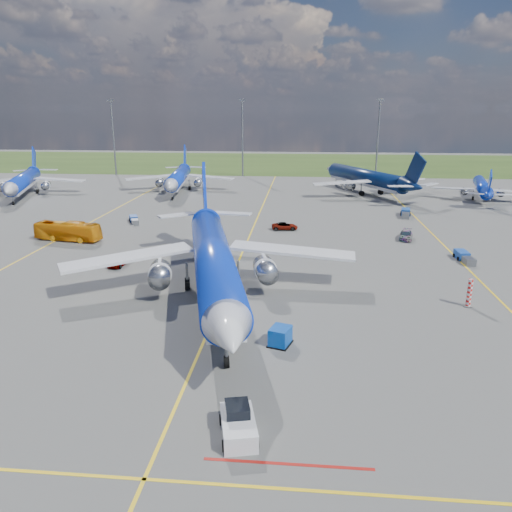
# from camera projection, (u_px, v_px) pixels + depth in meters

# --- Properties ---
(ground) EXTENTS (400.00, 400.00, 0.00)m
(ground) POSITION_uv_depth(u_px,v_px,m) (209.00, 329.00, 47.00)
(ground) COLOR #50504D
(ground) RESTS_ON ground
(grass_strip) EXTENTS (400.00, 80.00, 0.01)m
(grass_strip) POSITION_uv_depth(u_px,v_px,m) (281.00, 163.00, 190.17)
(grass_strip) COLOR #2D4719
(grass_strip) RESTS_ON ground
(taxiway_lines) EXTENTS (60.25, 160.00, 0.02)m
(taxiway_lines) POSITION_uv_depth(u_px,v_px,m) (245.00, 249.00, 73.42)
(taxiway_lines) COLOR yellow
(taxiway_lines) RESTS_ON ground
(floodlight_masts) EXTENTS (202.20, 0.50, 22.70)m
(floodlight_masts) POSITION_uv_depth(u_px,v_px,m) (309.00, 134.00, 147.53)
(floodlight_masts) COLOR slate
(floodlight_masts) RESTS_ON ground
(warning_post) EXTENTS (0.50, 0.50, 3.00)m
(warning_post) POSITION_uv_depth(u_px,v_px,m) (469.00, 293.00, 51.88)
(warning_post) COLOR red
(warning_post) RESTS_ON ground
(bg_jet_nw) EXTENTS (40.11, 45.77, 10.04)m
(bg_jet_nw) POSITION_uv_depth(u_px,v_px,m) (25.00, 195.00, 118.83)
(bg_jet_nw) COLOR #0D30BB
(bg_jet_nw) RESTS_ON ground
(bg_jet_nnw) EXTENTS (33.87, 41.82, 10.08)m
(bg_jet_nnw) POSITION_uv_depth(u_px,v_px,m) (179.00, 191.00, 124.63)
(bg_jet_nnw) COLOR #0D30BB
(bg_jet_nnw) RESTS_ON ground
(bg_jet_n) EXTENTS (47.68, 52.34, 11.12)m
(bg_jet_n) POSITION_uv_depth(u_px,v_px,m) (365.00, 193.00, 121.95)
(bg_jet_n) COLOR #081B45
(bg_jet_n) RESTS_ON ground
(bg_jet_ne) EXTENTS (29.66, 34.97, 7.95)m
(bg_jet_ne) POSITION_uv_depth(u_px,v_px,m) (481.00, 199.00, 114.22)
(bg_jet_ne) COLOR #0D30BB
(bg_jet_ne) RESTS_ON ground
(main_airliner) EXTENTS (45.77, 54.03, 12.30)m
(main_airliner) POSITION_uv_depth(u_px,v_px,m) (215.00, 297.00, 54.84)
(main_airliner) COLOR #0D30BB
(main_airliner) RESTS_ON ground
(pushback_tug) EXTENTS (2.93, 5.72, 1.90)m
(pushback_tug) POSITION_uv_depth(u_px,v_px,m) (238.00, 424.00, 31.55)
(pushback_tug) COLOR silver
(pushback_tug) RESTS_ON ground
(uld_container) EXTENTS (2.13, 2.39, 1.60)m
(uld_container) POSITION_uv_depth(u_px,v_px,m) (280.00, 336.00, 43.64)
(uld_container) COLOR #0B43A6
(uld_container) RESTS_ON ground
(apron_bus) EXTENTS (10.95, 4.16, 2.98)m
(apron_bus) POSITION_uv_depth(u_px,v_px,m) (68.00, 231.00, 78.00)
(apron_bus) COLOR orange
(apron_bus) RESTS_ON ground
(service_car_a) EXTENTS (2.21, 4.53, 1.49)m
(service_car_a) POSITION_uv_depth(u_px,v_px,m) (119.00, 260.00, 65.77)
(service_car_a) COLOR #999999
(service_car_a) RESTS_ON ground
(service_car_b) EXTENTS (4.66, 2.54, 1.24)m
(service_car_b) POSITION_uv_depth(u_px,v_px,m) (285.00, 226.00, 85.17)
(service_car_b) COLOR #999999
(service_car_b) RESTS_ON ground
(service_car_c) EXTENTS (2.98, 5.03, 1.37)m
(service_car_c) POSITION_uv_depth(u_px,v_px,m) (406.00, 235.00, 78.83)
(service_car_c) COLOR #999999
(service_car_c) RESTS_ON ground
(baggage_tug_w) EXTENTS (1.63, 5.07, 1.12)m
(baggage_tug_w) POSITION_uv_depth(u_px,v_px,m) (464.00, 257.00, 67.82)
(baggage_tug_w) COLOR #1C4CAB
(baggage_tug_w) RESTS_ON ground
(baggage_tug_c) EXTENTS (3.09, 4.86, 1.07)m
(baggage_tug_c) POSITION_uv_depth(u_px,v_px,m) (134.00, 220.00, 90.70)
(baggage_tug_c) COLOR #1A43A0
(baggage_tug_c) RESTS_ON ground
(baggage_tug_e) EXTENTS (2.49, 5.77, 1.26)m
(baggage_tug_e) POSITION_uv_depth(u_px,v_px,m) (405.00, 213.00, 95.91)
(baggage_tug_e) COLOR #184393
(baggage_tug_e) RESTS_ON ground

